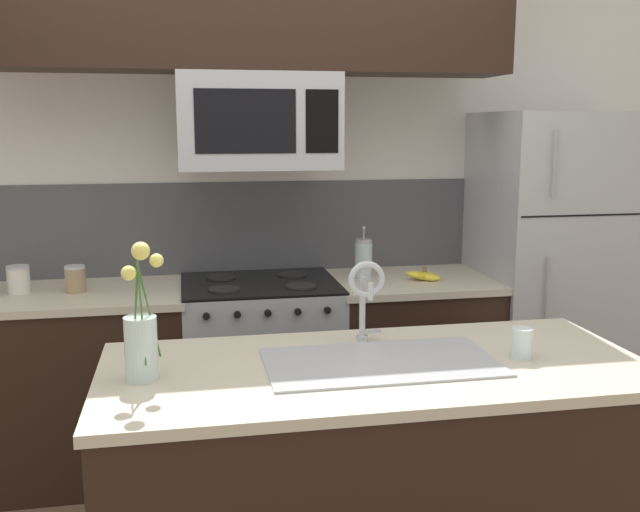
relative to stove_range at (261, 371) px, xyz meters
name	(u,v)px	position (x,y,z in m)	size (l,w,h in m)	color
rear_partition	(306,197)	(0.30, 0.38, 0.84)	(5.20, 0.10, 2.60)	silver
splash_band	(253,227)	(0.00, 0.32, 0.69)	(3.50, 0.01, 0.48)	#4C4C51
back_counter_left	(82,384)	(-0.86, 0.00, -0.01)	(1.00, 0.65, 0.91)	black
back_counter_right	(410,363)	(0.78, 0.00, -0.01)	(0.83, 0.65, 0.91)	black
stove_range	(261,371)	(0.00, 0.00, 0.00)	(0.76, 0.64, 0.93)	#A8AAAF
microwave	(258,122)	(0.00, -0.02, 1.24)	(0.74, 0.40, 0.44)	#A8AAAF
upper_cabinet_band	(238,4)	(-0.09, -0.05, 1.76)	(2.53, 0.34, 0.60)	black
refrigerator	(554,278)	(1.58, 0.02, 0.41)	(0.81, 0.74, 1.75)	#A8AAAF
storage_jar_medium	(18,279)	(-1.12, 0.04, 0.51)	(0.10, 0.10, 0.13)	silver
storage_jar_short	(75,279)	(-0.87, 0.01, 0.51)	(0.10, 0.10, 0.13)	#997F5B
banana_bunch	(425,276)	(0.83, -0.06, 0.47)	(0.19, 0.15, 0.08)	yellow
french_press	(363,259)	(0.54, 0.06, 0.55)	(0.09, 0.09, 0.27)	silver
island_counter	(374,491)	(0.25, -1.25, -0.01)	(1.79, 0.80, 0.91)	black
kitchen_sink	(380,383)	(0.26, -1.25, 0.38)	(0.76, 0.42, 0.16)	#ADAFB5
sink_faucet	(366,290)	(0.26, -1.04, 0.65)	(0.14, 0.14, 0.31)	#B7BABF
drinking_glass	(522,343)	(0.74, -1.29, 0.50)	(0.07, 0.07, 0.10)	silver
flower_vase	(141,342)	(-0.50, -1.26, 0.57)	(0.13, 0.13, 0.44)	silver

